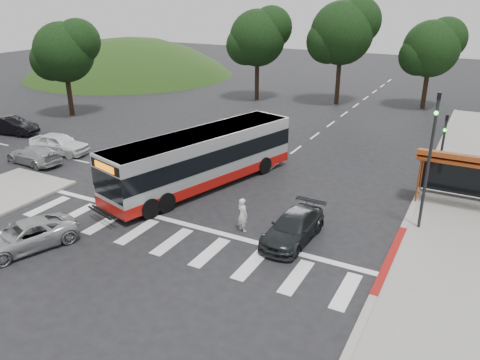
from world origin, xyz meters
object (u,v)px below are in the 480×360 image
Objects in this scene: dark_sedan at (293,227)px; transit_bus at (202,160)px; silver_suv_south at (25,236)px; pedestrian at (243,215)px.

transit_bus is at bearing 155.55° from dark_sedan.
transit_bus is 7.92m from dark_sedan.
transit_bus is at bearing 93.16° from silver_suv_south.
transit_bus is 2.81× the size of silver_suv_south.
transit_bus reaches higher than silver_suv_south.
silver_suv_south is at bearing -91.23° from transit_bus.
dark_sedan reaches higher than silver_suv_south.
transit_bus is 2.84× the size of dark_sedan.
pedestrian reaches higher than silver_suv_south.
silver_suv_south is (-10.00, -6.18, -0.02)m from dark_sedan.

